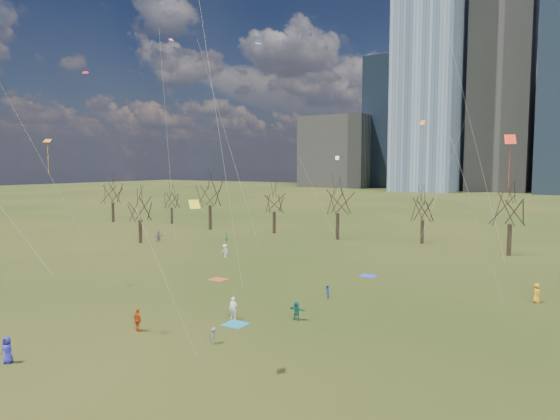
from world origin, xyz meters
The scene contains 17 objects.
ground centered at (0.00, 0.00, 0.00)m, with size 500.00×500.00×0.00m, color black.
downtown_skyline centered at (-2.43, 210.64, 39.01)m, with size 212.50×78.00×118.00m.
bare_tree_row centered at (-0.09, 37.22, 6.12)m, with size 113.04×29.80×9.50m.
blanket_teal centered at (4.10, -0.72, 0.01)m, with size 1.60×1.50×0.03m, color #187293.
blanket_navy centered at (6.34, 18.88, 0.01)m, with size 1.60×1.50×0.03m, color #2835BE.
blanket_crimson centered at (-5.72, 9.60, 0.01)m, with size 1.60×1.50×0.03m, color #AF4223.
person_0 centered at (-2.79, -13.14, 0.77)m, with size 0.76×0.49×1.55m, color #2926A8.
person_1 centered at (3.21, 0.22, 0.81)m, with size 0.59×0.39×1.63m, color white.
person_3 centered at (5.25, -4.53, 0.53)m, with size 0.69×0.39×1.06m, color slate.
person_4 centered at (-0.65, -5.39, 0.79)m, with size 0.93×0.39×1.58m, color #CB4716.
person_5 centered at (7.32, 2.42, 0.73)m, with size 1.36×0.43×1.47m, color #197061.
person_8 centered at (6.62, 8.88, 0.58)m, with size 0.56×0.44×1.16m, color #2653A5.
person_9 centered at (-12.52, 19.40, 0.82)m, with size 1.06×0.61×1.63m, color white.
person_11 centered at (-28.77, 24.37, 0.80)m, with size 1.48×0.47×1.60m, color slate.
person_12 centered at (21.84, 16.74, 0.82)m, with size 0.80×0.52×1.64m, color #FCA71C.
person_13 centered at (-19.68, 29.04, 0.71)m, with size 0.52×0.34×1.42m, color #186C44.
kites_airborne centered at (-0.53, 14.59, 12.78)m, with size 45.36×48.82×28.73m.
Camera 1 is at (24.93, -28.45, 11.29)m, focal length 32.00 mm.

